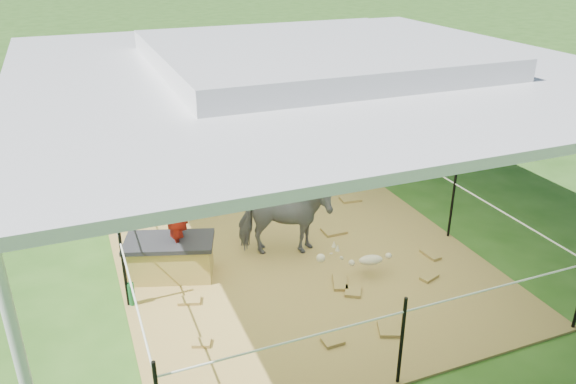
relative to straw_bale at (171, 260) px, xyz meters
name	(u,v)px	position (x,y,z in m)	size (l,w,h in m)	color
ground	(305,269)	(1.66, -0.44, -0.26)	(90.00, 90.00, 0.00)	#2D5919
hay_patch	(305,268)	(1.66, -0.44, -0.24)	(4.60, 4.60, 0.03)	brown
canopy_tent	(308,62)	(1.66, -0.44, 2.43)	(6.30, 6.30, 2.90)	silver
rope_fence	(306,225)	(1.66, -0.44, 0.39)	(4.54, 4.54, 1.00)	black
straw_bale	(171,260)	(0.00, 0.00, 0.00)	(1.02, 0.51, 0.46)	olive
dark_cloth	(169,242)	(0.00, 0.00, 0.26)	(1.09, 0.57, 0.06)	black
woman	(173,198)	(0.10, 0.00, 0.84)	(0.45, 0.29, 1.23)	#AB1A10
green_bottle	(132,294)	(-0.55, -0.45, -0.09)	(0.08, 0.08, 0.28)	#186C30
pony	(284,220)	(1.53, -0.04, 0.29)	(0.55, 1.21, 1.03)	#4C4D52
pink_hat	(284,179)	(1.53, -0.04, 0.87)	(0.32, 0.32, 0.15)	#FA90C7
foal	(371,258)	(2.35, -0.93, 0.02)	(0.87, 0.49, 0.49)	#C5AF90
trash_barrel	(359,90)	(5.99, 6.10, 0.22)	(0.61, 0.61, 0.95)	blue
picnic_table_near	(230,90)	(3.01, 7.53, 0.17)	(2.04, 1.47, 0.85)	brown
picnic_table_far	(332,73)	(6.51, 8.72, 0.08)	(1.60, 1.15, 0.67)	#532F1C
distant_person	(257,82)	(3.78, 7.63, 0.27)	(0.51, 0.40, 1.06)	teal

